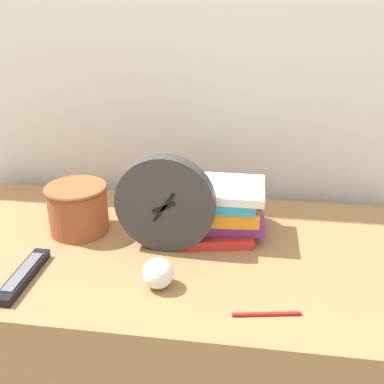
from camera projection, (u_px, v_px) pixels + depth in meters
name	position (u px, v px, depth m)	size (l,w,h in m)	color
wall_back	(186.00, 47.00, 1.30)	(6.00, 0.04, 2.40)	silver
desk	(166.00, 361.00, 1.28)	(1.32, 0.64, 0.76)	olive
desk_clock	(165.00, 205.00, 1.07)	(0.24, 0.04, 0.24)	#333333
book_stack	(218.00, 209.00, 1.16)	(0.25, 0.22, 0.14)	red
basket	(78.00, 207.00, 1.17)	(0.16, 0.16, 0.13)	#994C28
tv_remote	(24.00, 275.00, 0.99)	(0.04, 0.20, 0.02)	black
crumpled_paper_ball	(158.00, 273.00, 0.96)	(0.07, 0.07, 0.07)	white
pen	(266.00, 314.00, 0.89)	(0.14, 0.03, 0.01)	#B21E1E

